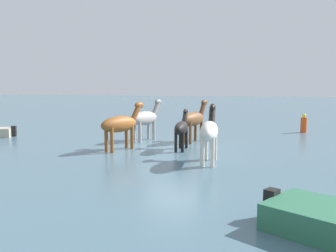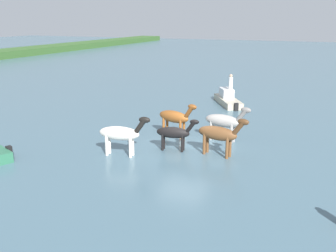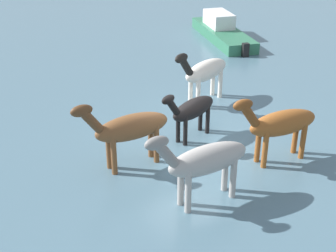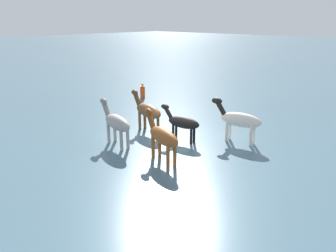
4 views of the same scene
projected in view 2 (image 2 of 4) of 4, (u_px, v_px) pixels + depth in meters
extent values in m
plane|color=#476675|center=(184.00, 148.00, 20.75)|extent=(202.45, 202.45, 0.00)
ellipsoid|color=brown|center=(217.00, 133.00, 19.36)|extent=(0.95, 2.14, 0.70)
cylinder|color=brown|center=(230.00, 146.00, 19.32)|extent=(0.15, 0.15, 1.14)
cylinder|color=brown|center=(227.00, 147.00, 19.05)|extent=(0.15, 0.15, 1.14)
cylinder|color=brown|center=(207.00, 141.00, 19.98)|extent=(0.15, 0.15, 1.14)
cylinder|color=brown|center=(204.00, 143.00, 19.71)|extent=(0.15, 0.15, 1.14)
cylinder|color=#50311A|center=(239.00, 128.00, 18.66)|extent=(0.34, 0.67, 0.76)
ellipsoid|color=#50311A|center=(243.00, 122.00, 18.46)|extent=(0.33, 0.60, 0.31)
ellipsoid|color=black|center=(173.00, 133.00, 20.14)|extent=(0.76, 1.79, 0.58)
cylinder|color=black|center=(183.00, 141.00, 20.27)|extent=(0.13, 0.13, 0.96)
cylinder|color=black|center=(182.00, 143.00, 20.01)|extent=(0.13, 0.13, 0.96)
cylinder|color=black|center=(164.00, 140.00, 20.53)|extent=(0.13, 0.13, 0.96)
cylinder|color=black|center=(162.00, 142.00, 20.27)|extent=(0.13, 0.13, 0.96)
cylinder|color=black|center=(191.00, 127.00, 19.82)|extent=(0.28, 0.55, 0.64)
ellipsoid|color=black|center=(194.00, 122.00, 19.70)|extent=(0.27, 0.50, 0.25)
ellipsoid|color=silver|center=(119.00, 133.00, 19.37)|extent=(0.91, 2.14, 0.70)
cylinder|color=silver|center=(133.00, 144.00, 19.52)|extent=(0.15, 0.15, 1.14)
cylinder|color=silver|center=(130.00, 146.00, 19.21)|extent=(0.15, 0.15, 1.14)
cylinder|color=silver|center=(109.00, 142.00, 19.83)|extent=(0.15, 0.15, 1.14)
cylinder|color=silver|center=(107.00, 144.00, 19.51)|extent=(0.15, 0.15, 1.14)
cylinder|color=black|center=(140.00, 126.00, 18.98)|extent=(0.33, 0.66, 0.76)
ellipsoid|color=black|center=(145.00, 120.00, 18.84)|extent=(0.32, 0.60, 0.30)
ellipsoid|color=brown|center=(174.00, 117.00, 22.65)|extent=(1.13, 2.13, 0.69)
cylinder|color=brown|center=(184.00, 127.00, 22.56)|extent=(0.15, 0.15, 1.13)
cylinder|color=brown|center=(180.00, 129.00, 22.31)|extent=(0.15, 0.15, 1.13)
cylinder|color=brown|center=(167.00, 124.00, 23.30)|extent=(0.15, 0.15, 1.13)
cylinder|color=brown|center=(164.00, 125.00, 23.05)|extent=(0.15, 0.15, 1.13)
cylinder|color=brown|center=(189.00, 112.00, 21.88)|extent=(0.40, 0.67, 0.75)
ellipsoid|color=brown|center=(192.00, 107.00, 21.66)|extent=(0.38, 0.60, 0.30)
ellipsoid|color=#9E9993|center=(223.00, 121.00, 21.68)|extent=(0.98, 2.16, 0.70)
cylinder|color=#9E9993|center=(234.00, 132.00, 21.63)|extent=(0.15, 0.15, 1.15)
cylinder|color=#9E9993|center=(231.00, 133.00, 21.36)|extent=(0.15, 0.15, 1.15)
cylinder|color=#9E9993|center=(214.00, 128.00, 22.30)|extent=(0.15, 0.15, 1.15)
cylinder|color=#9E9993|center=(211.00, 130.00, 22.03)|extent=(0.15, 0.15, 1.15)
cylinder|color=slate|center=(242.00, 115.00, 20.97)|extent=(0.35, 0.67, 0.77)
ellipsoid|color=slate|center=(246.00, 110.00, 20.76)|extent=(0.34, 0.60, 0.31)
cube|color=#B7AD93|center=(228.00, 102.00, 31.10)|extent=(4.36, 3.25, 0.63)
cube|color=silver|center=(226.00, 93.00, 31.42)|extent=(1.78, 1.53, 0.70)
cube|color=black|center=(236.00, 108.00, 28.91)|extent=(0.35, 0.36, 0.68)
cube|color=black|center=(9.00, 153.00, 19.21)|extent=(0.33, 0.35, 0.71)
cylinder|color=silver|center=(231.00, 83.00, 30.81)|extent=(0.32, 0.32, 0.95)
sphere|color=tan|center=(231.00, 76.00, 30.65)|extent=(0.24, 0.24, 0.24)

